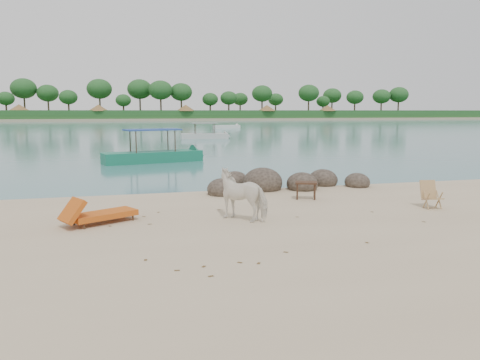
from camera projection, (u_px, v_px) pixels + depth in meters
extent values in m
plane|color=#3A6C74|center=(137.00, 125.00, 97.47)|extent=(400.00, 400.00, 0.00)
cube|color=tan|center=(128.00, 119.00, 174.08)|extent=(420.00, 90.00, 1.40)
cube|color=#1E4C1E|center=(131.00, 114.00, 140.29)|extent=(420.00, 18.00, 2.40)
ellipsoid|color=#302720|center=(222.00, 190.00, 16.17)|extent=(1.01, 1.12, 0.76)
ellipsoid|color=#302720|center=(263.00, 183.00, 17.25)|extent=(1.45, 1.59, 1.09)
ellipsoid|color=#302720|center=(302.00, 185.00, 17.22)|extent=(1.14, 1.26, 0.86)
ellipsoid|color=#302720|center=(323.00, 181.00, 18.29)|extent=(1.11, 1.22, 0.83)
ellipsoid|color=#302720|center=(357.00, 183.00, 17.89)|extent=(0.94, 1.03, 0.70)
ellipsoid|color=#302720|center=(235.00, 182.00, 18.02)|extent=(1.03, 1.13, 0.77)
ellipsoid|color=#302720|center=(273.00, 181.00, 18.62)|extent=(0.70, 0.77, 0.53)
imported|color=white|center=(244.00, 195.00, 12.45)|extent=(1.64, 1.62, 1.34)
plane|color=brown|center=(259.00, 265.00, 8.86)|extent=(0.14, 0.14, 0.00)
plane|color=brown|center=(150.00, 225.00, 11.92)|extent=(0.10, 0.10, 0.00)
plane|color=brown|center=(286.00, 253.00, 9.56)|extent=(0.14, 0.14, 0.00)
plane|color=brown|center=(367.00, 244.00, 10.25)|extent=(0.11, 0.11, 0.00)
plane|color=brown|center=(144.00, 218.00, 12.78)|extent=(0.14, 0.14, 0.00)
plane|color=brown|center=(297.00, 218.00, 12.72)|extent=(0.14, 0.14, 0.00)
plane|color=brown|center=(424.00, 223.00, 12.17)|extent=(0.14, 0.14, 0.00)
plane|color=brown|center=(372.00, 213.00, 13.36)|extent=(0.11, 0.11, 0.00)
plane|color=brown|center=(219.00, 211.00, 13.67)|extent=(0.12, 0.12, 0.00)
plane|color=brown|center=(211.00, 278.00, 8.17)|extent=(0.12, 0.12, 0.00)
plane|color=brown|center=(103.00, 212.00, 13.44)|extent=(0.13, 0.13, 0.00)
plane|color=brown|center=(110.00, 227.00, 11.72)|extent=(0.13, 0.13, 0.00)
plane|color=brown|center=(146.00, 261.00, 9.06)|extent=(0.11, 0.11, 0.00)
plane|color=brown|center=(204.00, 268.00, 8.68)|extent=(0.14, 0.14, 0.00)
plane|color=brown|center=(240.00, 264.00, 8.90)|extent=(0.14, 0.14, 0.00)
plane|color=brown|center=(177.00, 272.00, 8.46)|extent=(0.11, 0.11, 0.00)
plane|color=brown|center=(159.00, 213.00, 13.31)|extent=(0.14, 0.14, 0.00)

